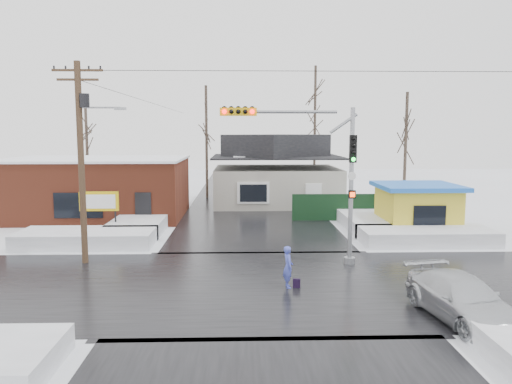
{
  "coord_description": "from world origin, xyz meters",
  "views": [
    {
      "loc": [
        -0.86,
        -18.87,
        5.95
      ],
      "look_at": [
        -0.16,
        5.4,
        3.0
      ],
      "focal_mm": 35.0,
      "sensor_mm": 36.0,
      "label": 1
    }
  ],
  "objects_px": {
    "traffic_signal": "(316,164)",
    "marquee_sign": "(99,203)",
    "utility_pole": "(82,151)",
    "pedestrian": "(288,267)",
    "car": "(462,299)",
    "kiosk": "(417,208)"
  },
  "relations": [
    {
      "from": "utility_pole",
      "to": "car",
      "type": "distance_m",
      "value": 16.42
    },
    {
      "from": "marquee_sign",
      "to": "car",
      "type": "xyz_separation_m",
      "value": [
        15.09,
        -13.32,
        -1.23
      ]
    },
    {
      "from": "traffic_signal",
      "to": "utility_pole",
      "type": "bearing_deg",
      "value": 177.05
    },
    {
      "from": "utility_pole",
      "to": "car",
      "type": "height_order",
      "value": "utility_pole"
    },
    {
      "from": "marquee_sign",
      "to": "pedestrian",
      "type": "xyz_separation_m",
      "value": [
        9.9,
        -9.87,
        -1.12
      ]
    },
    {
      "from": "pedestrian",
      "to": "kiosk",
      "type": "bearing_deg",
      "value": -47.15
    },
    {
      "from": "car",
      "to": "marquee_sign",
      "type": "bearing_deg",
      "value": 129.41
    },
    {
      "from": "car",
      "to": "kiosk",
      "type": "bearing_deg",
      "value": 66.97
    },
    {
      "from": "utility_pole",
      "to": "pedestrian",
      "type": "relative_size",
      "value": 5.61
    },
    {
      "from": "kiosk",
      "to": "pedestrian",
      "type": "height_order",
      "value": "kiosk"
    },
    {
      "from": "traffic_signal",
      "to": "car",
      "type": "xyz_separation_m",
      "value": [
        3.65,
        -6.79,
        -3.85
      ]
    },
    {
      "from": "traffic_signal",
      "to": "marquee_sign",
      "type": "bearing_deg",
      "value": 150.28
    },
    {
      "from": "utility_pole",
      "to": "pedestrian",
      "type": "xyz_separation_m",
      "value": [
        8.83,
        -3.88,
        -4.31
      ]
    },
    {
      "from": "traffic_signal",
      "to": "marquee_sign",
      "type": "relative_size",
      "value": 2.75
    },
    {
      "from": "traffic_signal",
      "to": "marquee_sign",
      "type": "height_order",
      "value": "traffic_signal"
    },
    {
      "from": "pedestrian",
      "to": "car",
      "type": "bearing_deg",
      "value": -131.08
    },
    {
      "from": "utility_pole",
      "to": "marquee_sign",
      "type": "bearing_deg",
      "value": 100.13
    },
    {
      "from": "kiosk",
      "to": "pedestrian",
      "type": "xyz_separation_m",
      "value": [
        -8.6,
        -10.37,
        -0.66
      ]
    },
    {
      "from": "pedestrian",
      "to": "car",
      "type": "relative_size",
      "value": 0.34
    },
    {
      "from": "utility_pole",
      "to": "car",
      "type": "xyz_separation_m",
      "value": [
        14.01,
        -7.32,
        -4.42
      ]
    },
    {
      "from": "utility_pole",
      "to": "kiosk",
      "type": "xyz_separation_m",
      "value": [
        17.43,
        6.49,
        -3.65
      ]
    },
    {
      "from": "traffic_signal",
      "to": "utility_pole",
      "type": "height_order",
      "value": "utility_pole"
    }
  ]
}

